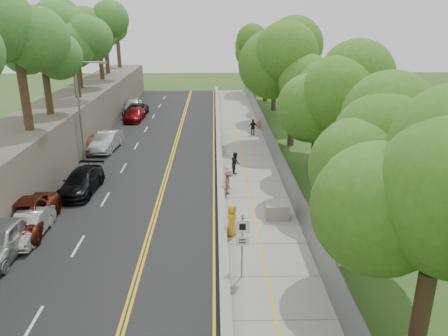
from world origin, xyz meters
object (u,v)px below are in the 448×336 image
(streetlight, at_px, (82,104))
(signpost, at_px, (242,240))
(car_0, at_px, (1,240))
(car_2, at_px, (23,217))
(car_1, at_px, (29,226))
(concrete_block, at_px, (277,211))
(painter_0, at_px, (232,220))
(person_far, at_px, (253,127))
(construction_barrel, at_px, (257,124))

(streetlight, relative_size, signpost, 2.58)
(car_0, bearing_deg, car_2, 92.12)
(streetlight, distance_m, car_0, 15.32)
(car_0, distance_m, car_1, 1.93)
(concrete_block, relative_size, car_1, 0.33)
(car_0, bearing_deg, concrete_block, 17.43)
(painter_0, bearing_deg, streetlight, 64.87)
(signpost, relative_size, car_1, 0.75)
(signpost, bearing_deg, car_1, 160.10)
(signpost, bearing_deg, car_0, 169.45)
(car_2, height_order, person_far, car_2)
(construction_barrel, relative_size, painter_0, 0.49)
(construction_barrel, bearing_deg, person_far, -103.29)
(concrete_block, bearing_deg, car_0, -164.69)
(car_2, bearing_deg, construction_barrel, 53.19)
(painter_0, xyz_separation_m, person_far, (2.90, 20.49, -0.10))
(streetlight, bearing_deg, signpost, -55.92)
(streetlight, distance_m, car_1, 13.60)
(streetlight, relative_size, painter_0, 4.53)
(car_0, relative_size, painter_0, 2.77)
(streetlight, bearing_deg, car_1, -87.95)
(streetlight, height_order, signpost, streetlight)
(signpost, distance_m, car_2, 12.66)
(construction_barrel, xyz_separation_m, painter_0, (-3.55, -23.23, 0.45))
(construction_barrel, height_order, person_far, person_far)
(signpost, xyz_separation_m, painter_0, (-0.30, 4.02, -1.03))
(streetlight, bearing_deg, person_far, 27.96)
(car_0, height_order, person_far, car_0)
(person_far, bearing_deg, streetlight, 22.25)
(car_1, bearing_deg, streetlight, 92.58)
(car_1, distance_m, person_far, 24.63)
(streetlight, relative_size, concrete_block, 5.95)
(car_0, bearing_deg, painter_0, 11.36)
(construction_barrel, bearing_deg, car_0, -120.71)
(car_1, relative_size, painter_0, 2.33)
(signpost, xyz_separation_m, car_2, (-11.65, 4.84, -1.11))
(signpost, distance_m, car_0, 11.90)
(streetlight, distance_m, painter_0, 17.56)
(car_0, distance_m, car_2, 2.67)
(streetlight, bearing_deg, construction_barrel, 34.73)
(car_1, bearing_deg, person_far, 56.88)
(signpost, xyz_separation_m, construction_barrel, (3.25, 27.25, -1.48))
(car_2, xyz_separation_m, person_far, (14.25, 19.67, -0.01))
(car_2, bearing_deg, signpost, -25.75)
(painter_0, bearing_deg, car_2, 109.93)
(concrete_block, bearing_deg, signpost, -111.74)
(construction_barrel, distance_m, car_2, 26.91)
(streetlight, xyz_separation_m, painter_0, (11.21, -13.00, -3.71))
(car_1, xyz_separation_m, painter_0, (10.75, 0.02, 0.22))
(signpost, height_order, car_0, signpost)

